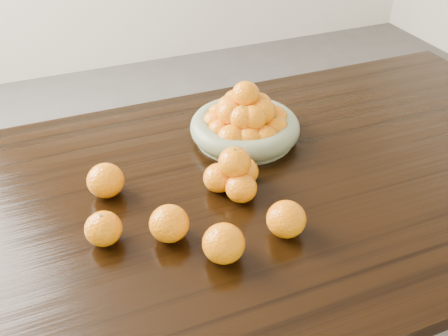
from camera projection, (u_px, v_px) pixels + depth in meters
name	position (u px, v px, depth m)	size (l,w,h in m)	color
dining_table	(239.00, 213.00, 1.27)	(2.00, 1.00, 0.75)	black
fruit_bowl	(245.00, 122.00, 1.36)	(0.30, 0.30, 0.17)	gray
orange_pyramid	(234.00, 174.00, 1.17)	(0.14, 0.13, 0.12)	orange
loose_orange_0	(103.00, 229.00, 1.04)	(0.08, 0.08, 0.07)	orange
loose_orange_1	(169.00, 224.00, 1.05)	(0.09, 0.09, 0.08)	orange
loose_orange_2	(286.00, 219.00, 1.06)	(0.09, 0.09, 0.08)	orange
loose_orange_3	(106.00, 180.00, 1.17)	(0.09, 0.09, 0.08)	orange
loose_orange_4	(224.00, 243.00, 1.00)	(0.09, 0.09, 0.08)	orange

